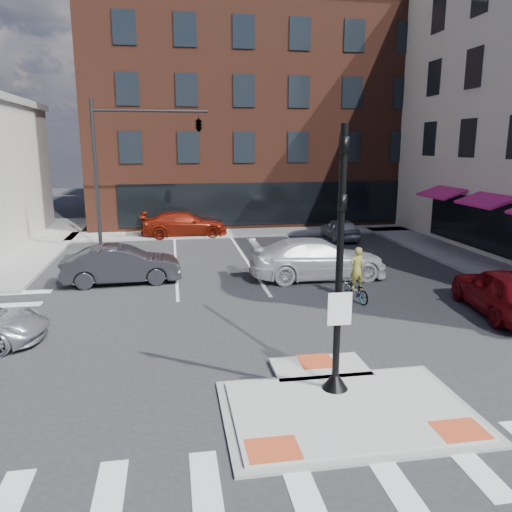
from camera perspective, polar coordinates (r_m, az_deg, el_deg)
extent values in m
plane|color=#28282B|center=(11.89, 9.61, -16.06)|extent=(120.00, 120.00, 0.00)
cube|color=gray|center=(11.46, 10.47, -17.08)|extent=(5.40, 3.60, 0.06)
cube|color=#A8A8A3|center=(11.45, 10.48, -16.95)|extent=(5.00, 3.20, 0.12)
cube|color=#A8A8A3|center=(13.21, 7.30, -12.61)|extent=(2.40, 1.40, 0.12)
cube|color=#C64622|center=(9.97, 1.97, -21.19)|extent=(1.00, 0.80, 0.01)
cube|color=#C64622|center=(11.26, 22.30, -17.92)|extent=(1.00, 0.80, 0.01)
cube|color=#C64622|center=(13.45, 6.93, -11.84)|extent=(0.90, 0.90, 0.01)
cube|color=gray|center=(31.22, -23.20, 1.27)|extent=(3.00, 20.00, 0.15)
cube|color=gray|center=(25.12, 25.66, -1.52)|extent=(3.00, 24.00, 0.15)
cube|color=gray|center=(32.96, 2.04, 2.84)|extent=(26.00, 3.00, 0.15)
cube|color=#4E2418|center=(42.36, -0.71, 15.10)|extent=(24.00, 18.00, 15.00)
cube|color=beige|center=(43.38, -0.74, 25.31)|extent=(24.40, 18.40, 0.60)
cube|color=black|center=(33.69, 1.72, 6.02)|extent=(20.00, 0.12, 2.80)
cube|color=#D41C7C|center=(24.93, 27.26, 5.20)|extent=(1.46, 3.00, 0.58)
cube|color=#D41C7C|center=(29.92, 20.42, 6.82)|extent=(1.46, 3.00, 0.58)
cube|color=slate|center=(61.81, -10.24, 11.81)|extent=(10.00, 12.00, 10.00)
cube|color=brown|center=(65.04, 1.55, 12.91)|extent=(12.00, 12.00, 12.00)
cone|color=black|center=(12.06, 9.03, -13.74)|extent=(0.60, 0.60, 0.45)
cylinder|color=black|center=(11.10, 9.54, -0.41)|extent=(0.16, 0.16, 5.80)
cube|color=white|center=(11.29, 9.54, -5.99)|extent=(0.55, 0.04, 0.75)
imported|color=black|center=(10.83, 9.95, 10.48)|extent=(0.18, 0.22, 1.10)
imported|color=black|center=(10.94, 9.71, 4.19)|extent=(0.18, 0.22, 1.10)
cylinder|color=black|center=(28.13, -17.81, 8.63)|extent=(0.20, 0.20, 8.00)
cylinder|color=black|center=(27.87, -11.95, 15.92)|extent=(6.00, 0.14, 0.14)
imported|color=black|center=(27.88, -6.57, 14.87)|extent=(0.48, 2.24, 0.90)
imported|color=maroon|center=(18.86, 26.47, -3.63)|extent=(2.63, 5.06, 1.64)
imported|color=white|center=(21.66, 7.08, -0.31)|extent=(5.93, 2.43, 1.72)
imported|color=#2A292F|center=(21.48, -15.09, -0.95)|extent=(4.88, 1.95, 1.58)
imported|color=silver|center=(30.80, 9.57, 3.07)|extent=(1.56, 3.83, 1.30)
imported|color=maroon|center=(31.70, -8.20, 3.62)|extent=(5.39, 2.24, 1.56)
imported|color=#3F3F44|center=(18.81, 11.34, -3.85)|extent=(0.84, 1.66, 0.83)
imported|color=gold|center=(18.59, 11.45, -1.40)|extent=(0.64, 0.49, 1.59)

